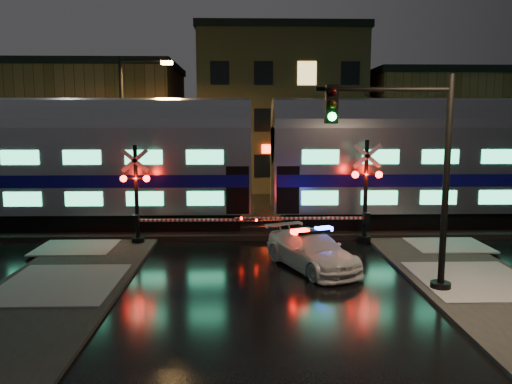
{
  "coord_description": "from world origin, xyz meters",
  "views": [
    {
      "loc": [
        -0.84,
        -18.02,
        5.11
      ],
      "look_at": [
        -0.29,
        2.5,
        2.2
      ],
      "focal_mm": 35.0,
      "sensor_mm": 36.0,
      "label": 1
    }
  ],
  "objects_px": {
    "police_car": "(312,250)",
    "traffic_light": "(412,180)",
    "crossing_signal_left": "(145,205)",
    "streetlight": "(128,126)",
    "crossing_signal_right": "(357,202)"
  },
  "relations": [
    {
      "from": "police_car",
      "to": "traffic_light",
      "type": "height_order",
      "value": "traffic_light"
    },
    {
      "from": "crossing_signal_left",
      "to": "streetlight",
      "type": "height_order",
      "value": "streetlight"
    },
    {
      "from": "crossing_signal_left",
      "to": "traffic_light",
      "type": "bearing_deg",
      "value": -34.14
    },
    {
      "from": "crossing_signal_left",
      "to": "traffic_light",
      "type": "height_order",
      "value": "traffic_light"
    },
    {
      "from": "crossing_signal_left",
      "to": "traffic_light",
      "type": "relative_size",
      "value": 0.91
    },
    {
      "from": "traffic_light",
      "to": "crossing_signal_right",
      "type": "bearing_deg",
      "value": 105.02
    },
    {
      "from": "police_car",
      "to": "crossing_signal_right",
      "type": "relative_size",
      "value": 0.77
    },
    {
      "from": "streetlight",
      "to": "police_car",
      "type": "bearing_deg",
      "value": -49.87
    },
    {
      "from": "police_car",
      "to": "crossing_signal_left",
      "type": "xyz_separation_m",
      "value": [
        -6.43,
        3.42,
        1.07
      ]
    },
    {
      "from": "police_car",
      "to": "crossing_signal_right",
      "type": "xyz_separation_m",
      "value": [
        2.36,
        3.43,
        1.16
      ]
    },
    {
      "from": "crossing_signal_right",
      "to": "streetlight",
      "type": "bearing_deg",
      "value": 148.44
    },
    {
      "from": "crossing_signal_right",
      "to": "traffic_light",
      "type": "relative_size",
      "value": 0.96
    },
    {
      "from": "crossing_signal_right",
      "to": "streetlight",
      "type": "distance_m",
      "value": 13.15
    },
    {
      "from": "crossing_signal_right",
      "to": "traffic_light",
      "type": "distance_m",
      "value": 6.29
    },
    {
      "from": "crossing_signal_right",
      "to": "crossing_signal_left",
      "type": "relative_size",
      "value": 1.05
    }
  ]
}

